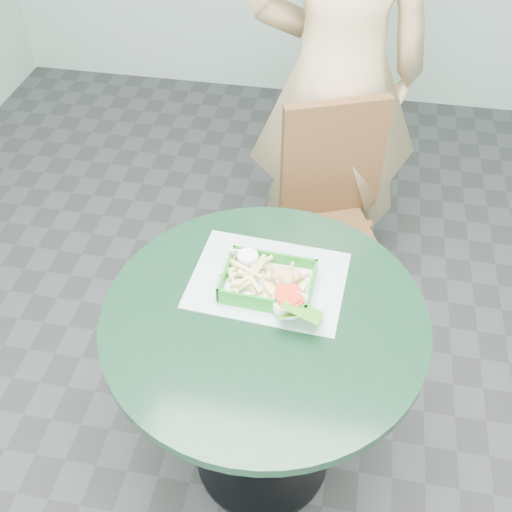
% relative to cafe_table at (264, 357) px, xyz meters
% --- Properties ---
extents(floor, '(4.00, 5.00, 0.02)m').
position_rel_cafe_table_xyz_m(floor, '(0.00, 0.00, -0.58)').
color(floor, '#303335').
rests_on(floor, ground).
extents(cafe_table, '(0.85, 0.85, 0.75)m').
position_rel_cafe_table_xyz_m(cafe_table, '(0.00, 0.00, 0.00)').
color(cafe_table, black).
rests_on(cafe_table, floor).
extents(dining_chair, '(0.37, 0.38, 0.93)m').
position_rel_cafe_table_xyz_m(dining_chair, '(0.11, 0.71, -0.05)').
color(dining_chair, '#532E1C').
rests_on(dining_chair, floor).
extents(diner_person, '(0.91, 0.70, 2.21)m').
position_rel_cafe_table_xyz_m(diner_person, '(0.09, 0.99, 0.52)').
color(diner_person, '#D9B27C').
rests_on(diner_person, floor).
extents(placemat, '(0.43, 0.33, 0.00)m').
position_rel_cafe_table_xyz_m(placemat, '(-0.01, 0.12, 0.17)').
color(placemat, '#97B8AF').
rests_on(placemat, cafe_table).
extents(food_basket, '(0.24, 0.17, 0.05)m').
position_rel_cafe_table_xyz_m(food_basket, '(-0.01, 0.09, 0.19)').
color(food_basket, '#1B821D').
rests_on(food_basket, placemat).
extents(crab_sandwich, '(0.11, 0.11, 0.07)m').
position_rel_cafe_table_xyz_m(crab_sandwich, '(0.04, 0.09, 0.22)').
color(crab_sandwich, '#EECE73').
rests_on(crab_sandwich, food_basket).
extents(fries_pile, '(0.15, 0.16, 0.05)m').
position_rel_cafe_table_xyz_m(fries_pile, '(-0.07, 0.10, 0.21)').
color(fries_pile, '#D3C57A').
rests_on(fries_pile, food_basket).
extents(sauce_ramekin, '(0.06, 0.06, 0.03)m').
position_rel_cafe_table_xyz_m(sauce_ramekin, '(-0.07, 0.14, 0.22)').
color(sauce_ramekin, silver).
rests_on(sauce_ramekin, food_basket).
extents(garnish_cup, '(0.13, 0.12, 0.05)m').
position_rel_cafe_table_xyz_m(garnish_cup, '(0.07, 0.01, 0.21)').
color(garnish_cup, white).
rests_on(garnish_cup, food_basket).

